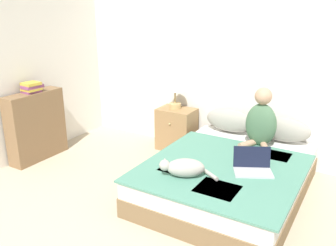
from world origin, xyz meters
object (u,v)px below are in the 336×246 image
(table_lamp, at_px, (175,86))
(bookshelf, at_px, (36,126))
(cat_tabby, at_px, (184,168))
(pillow_near, at_px, (230,120))
(pillow_far, at_px, (283,129))
(book_stack_top, at_px, (32,87))
(person_sitting, at_px, (261,121))
(bed, at_px, (228,177))
(laptop_open, at_px, (253,167))
(nightstand, at_px, (176,129))

(table_lamp, xyz_separation_m, bookshelf, (-1.35, -1.19, -0.44))
(cat_tabby, bearing_deg, table_lamp, -86.14)
(pillow_near, relative_size, pillow_far, 1.00)
(book_stack_top, bearing_deg, person_sitting, 20.23)
(pillow_near, bearing_deg, book_stack_top, -150.21)
(bed, distance_m, laptop_open, 0.39)
(table_lamp, bearing_deg, pillow_near, 2.26)
(bed, height_order, pillow_near, pillow_near)
(cat_tabby, distance_m, nightstand, 1.59)
(pillow_far, distance_m, nightstand, 1.42)
(pillow_far, bearing_deg, bed, -111.31)
(bed, height_order, cat_tabby, cat_tabby)
(pillow_far, height_order, book_stack_top, book_stack_top)
(bed, relative_size, laptop_open, 4.47)
(pillow_near, height_order, nightstand, pillow_near)
(cat_tabby, bearing_deg, person_sitting, -136.92)
(pillow_far, relative_size, bookshelf, 0.72)
(table_lamp, bearing_deg, book_stack_top, -138.68)
(bookshelf, bearing_deg, person_sitting, 20.19)
(bed, distance_m, person_sitting, 0.75)
(laptop_open, xyz_separation_m, nightstand, (-1.35, 0.92, -0.14))
(cat_tabby, height_order, book_stack_top, book_stack_top)
(table_lamp, relative_size, bookshelf, 0.50)
(person_sitting, height_order, cat_tabby, person_sitting)
(person_sitting, height_order, nightstand, person_sitting)
(pillow_near, distance_m, pillow_far, 0.65)
(person_sitting, height_order, table_lamp, person_sitting)
(person_sitting, bearing_deg, bed, -103.34)
(table_lamp, bearing_deg, pillow_far, 1.23)
(laptop_open, distance_m, book_stack_top, 2.80)
(pillow_far, relative_size, laptop_open, 1.45)
(table_lamp, xyz_separation_m, book_stack_top, (-1.35, -1.19, 0.06))
(person_sitting, xyz_separation_m, cat_tabby, (-0.37, -1.12, -0.19))
(pillow_far, relative_size, table_lamp, 1.43)
(laptop_open, bearing_deg, cat_tabby, -167.73)
(nightstand, bearing_deg, table_lamp, 159.51)
(pillow_near, relative_size, laptop_open, 1.45)
(person_sitting, bearing_deg, cat_tabby, -108.17)
(bookshelf, bearing_deg, pillow_far, 23.63)
(pillow_near, distance_m, nightstand, 0.78)
(bed, bearing_deg, laptop_open, -24.44)
(pillow_far, bearing_deg, laptop_open, -92.49)
(nightstand, height_order, bookshelf, bookshelf)
(pillow_near, bearing_deg, cat_tabby, -86.22)
(table_lamp, bearing_deg, laptop_open, -33.92)
(cat_tabby, height_order, bookshelf, bookshelf)
(pillow_near, height_order, cat_tabby, pillow_near)
(pillow_far, distance_m, book_stack_top, 3.06)
(book_stack_top, bearing_deg, bookshelf, 156.82)
(bed, distance_m, nightstand, 1.33)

